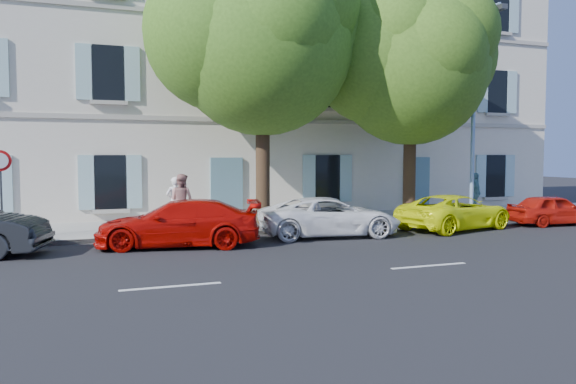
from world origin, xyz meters
name	(u,v)px	position (x,y,z in m)	size (l,w,h in m)	color
ground	(352,241)	(0.00, 0.00, 0.00)	(90.00, 90.00, 0.00)	black
sidewalk	(298,222)	(0.00, 4.45, 0.07)	(36.00, 4.50, 0.15)	#A09E96
kerb	(321,229)	(0.00, 2.28, 0.08)	(36.00, 0.16, 0.16)	#9E998E
building	(253,82)	(0.00, 10.20, 6.00)	(28.00, 7.00, 12.00)	beige
car_red_coupe	(179,223)	(-5.06, 0.84, 0.67)	(1.87, 4.61, 1.34)	#AB0904
car_white_coupe	(330,217)	(-0.19, 1.18, 0.63)	(2.09, 4.53, 1.26)	white
car_yellow_supercar	(455,212)	(4.59, 1.15, 0.61)	(2.04, 4.42, 1.23)	#F3FF0A
car_red_hatchback	(553,210)	(8.77, 0.94, 0.57)	(1.35, 3.36, 1.14)	#B7160B
tree_left	(262,45)	(-1.69, 3.51, 6.36)	(6.23, 6.23, 9.65)	#3A2819
tree_right	(411,68)	(4.03, 3.21, 5.83)	(5.75, 5.75, 8.86)	#3A2819
road_sign	(1,176)	(-9.75, 2.55, 2.02)	(0.60, 0.13, 2.59)	#383A3D
street_lamp	(476,102)	(6.52, 2.57, 4.62)	(0.27, 1.68, 7.88)	#7293BF
pedestrian_a	(175,201)	(-4.61, 4.33, 1.00)	(0.62, 0.41, 1.71)	silver
pedestrian_b	(181,200)	(-4.41, 4.20, 1.05)	(0.88, 0.68, 1.81)	#A9726C
pedestrian_c	(475,193)	(7.81, 4.11, 1.01)	(1.01, 0.42, 1.72)	teal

